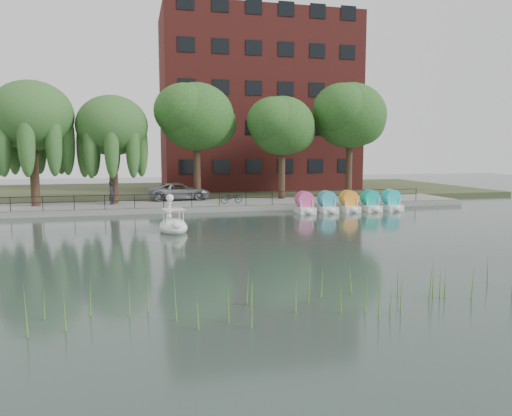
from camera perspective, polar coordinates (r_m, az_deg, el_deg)
name	(u,v)px	position (r m, az deg, el deg)	size (l,w,h in m)	color
ground_plane	(266,245)	(23.66, 1.12, -4.27)	(120.00, 120.00, 0.00)	#384843
promenade	(214,205)	(39.15, -4.88, 0.38)	(40.00, 6.00, 0.40)	gray
kerb	(220,209)	(36.25, -4.16, -0.12)	(40.00, 0.25, 0.40)	gray
land_strip	(193,191)	(52.97, -7.21, 1.99)	(60.00, 22.00, 0.36)	#47512D
railing	(219,196)	(36.35, -4.22, 1.40)	(32.00, 0.05, 1.00)	black
apartment_building	(258,103)	(54.21, 0.18, 11.86)	(20.00, 10.07, 18.00)	#4C1E16
willow_left	(32,116)	(39.66, -24.27, 9.56)	(5.88, 5.88, 9.01)	#473323
willow_mid	(112,126)	(39.52, -16.14, 8.99)	(5.32, 5.32, 8.15)	#473323
broadleaf_center	(196,117)	(40.83, -6.82, 10.26)	(6.00, 6.00, 9.25)	#473323
broadleaf_right	(282,126)	(41.74, 2.99, 9.30)	(5.40, 5.40, 8.32)	#473323
broadleaf_far	(350,116)	(45.01, 10.71, 10.29)	(6.30, 6.30, 9.71)	#473323
minivan	(180,190)	(41.15, -8.72, 2.04)	(5.76, 2.65, 1.60)	gray
bicycle	(231,197)	(38.02, -2.84, 1.27)	(1.72, 0.60, 1.00)	gray
pedestrian	(112,191)	(38.74, -16.15, 1.84)	(0.71, 0.48, 1.98)	black
swan_boat	(173,224)	(27.76, -9.46, -1.80)	(1.79, 2.55, 2.02)	white
pedal_boat_row	(349,203)	(36.94, 10.57, 0.55)	(7.95, 1.70, 1.40)	white
reed_bank	(412,282)	(15.69, 17.43, -8.03)	(24.00, 2.40, 1.20)	#669938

